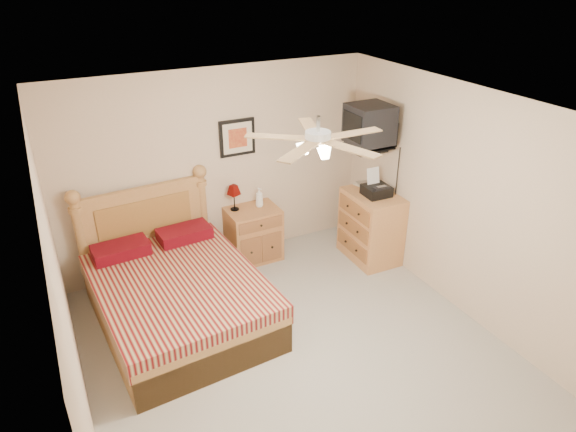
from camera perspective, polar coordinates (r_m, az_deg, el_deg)
name	(u,v)px	position (r m, az deg, el deg)	size (l,w,h in m)	color
floor	(302,358)	(5.36, 1.54, -15.49)	(4.50, 4.50, 0.00)	#9E9A8F
ceiling	(306,115)	(4.12, 1.98, 11.18)	(4.00, 4.50, 0.04)	white
wall_back	(218,169)	(6.48, -7.81, 5.23)	(4.00, 0.04, 2.50)	beige
wall_left	(66,314)	(4.20, -23.44, -9.94)	(0.04, 4.50, 2.50)	beige
wall_right	(470,207)	(5.74, 19.59, 0.91)	(0.04, 4.50, 2.50)	beige
bed	(176,269)	(5.54, -12.36, -5.81)	(1.60, 2.10, 1.36)	#AE7D3F
nightstand	(253,234)	(6.76, -3.86, -1.98)	(0.66, 0.50, 0.72)	#AA6734
table_lamp	(234,197)	(6.54, -6.01, 2.06)	(0.18, 0.18, 0.34)	#540603
lotion_bottle	(259,197)	(6.62, -3.22, 2.09)	(0.10, 0.10, 0.25)	white
framed_picture	(237,138)	(6.42, -5.67, 8.66)	(0.46, 0.04, 0.46)	black
dresser	(371,226)	(6.79, 9.20, -1.13)	(0.54, 0.78, 0.92)	#B97448
fax_machine	(377,183)	(6.50, 9.88, 3.63)	(0.31, 0.33, 0.33)	black
magazine_lower	(361,187)	(6.73, 8.07, 3.17)	(0.20, 0.27, 0.03)	beige
magazine_upper	(359,185)	(6.73, 7.92, 3.39)	(0.18, 0.25, 0.02)	gray
wall_tv	(380,126)	(6.31, 10.15, 9.85)	(0.56, 0.46, 0.58)	black
ceiling_fan	(318,139)	(3.99, 3.33, 8.54)	(1.14, 1.14, 0.28)	white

